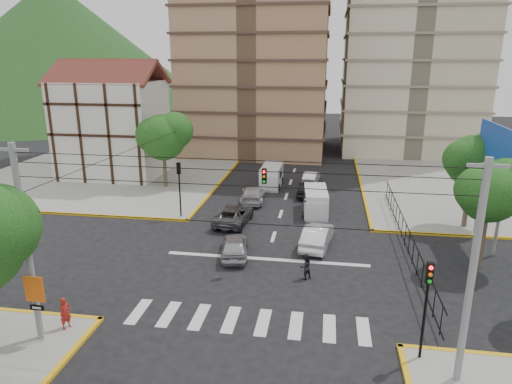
% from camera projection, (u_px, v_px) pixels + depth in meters
% --- Properties ---
extents(ground, '(160.00, 160.00, 0.00)m').
position_uv_depth(ground, '(264.00, 267.00, 28.02)').
color(ground, black).
rests_on(ground, ground).
extents(sidewalk_nw, '(26.00, 26.00, 0.15)m').
position_uv_depth(sidewalk_nw, '(108.00, 174.00, 49.90)').
color(sidewalk_nw, gray).
rests_on(sidewalk_nw, ground).
extents(sidewalk_ne, '(26.00, 26.00, 0.15)m').
position_uv_depth(sidewalk_ne, '(498.00, 190.00, 43.97)').
color(sidewalk_ne, gray).
rests_on(sidewalk_ne, ground).
extents(crosswalk_stripes, '(12.00, 2.40, 0.01)m').
position_uv_depth(crosswalk_stripes, '(247.00, 321.00, 22.34)').
color(crosswalk_stripes, silver).
rests_on(crosswalk_stripes, ground).
extents(stop_line, '(13.00, 0.40, 0.01)m').
position_uv_depth(stop_line, '(266.00, 259.00, 29.16)').
color(stop_line, silver).
rests_on(stop_line, ground).
extents(tudor_building, '(10.80, 8.05, 12.23)m').
position_uv_depth(tudor_building, '(113.00, 127.00, 48.27)').
color(tudor_building, silver).
rests_on(tudor_building, ground).
extents(distant_hill, '(70.00, 70.00, 28.00)m').
position_uv_depth(distant_hill, '(57.00, 49.00, 98.44)').
color(distant_hill, '#1C4416').
rests_on(distant_hill, ground).
extents(park_fence, '(0.10, 22.50, 1.66)m').
position_uv_depth(park_fence, '(404.00, 247.00, 30.95)').
color(park_fence, black).
rests_on(park_fence, ground).
extents(billboard, '(0.36, 6.20, 8.10)m').
position_uv_depth(billboard, '(495.00, 159.00, 29.84)').
color(billboard, slate).
rests_on(billboard, ground).
extents(tree_park_a, '(4.41, 3.60, 6.83)m').
position_uv_depth(tree_park_a, '(491.00, 189.00, 26.55)').
color(tree_park_a, '#473828').
rests_on(tree_park_a, ground).
extents(tree_park_c, '(4.65, 3.80, 7.25)m').
position_uv_depth(tree_park_c, '(474.00, 159.00, 32.94)').
color(tree_park_c, '#473828').
rests_on(tree_park_c, ground).
extents(tree_tudor, '(5.39, 4.40, 7.43)m').
position_uv_depth(tree_tudor, '(164.00, 135.00, 43.45)').
color(tree_tudor, '#473828').
rests_on(tree_tudor, ground).
extents(traffic_light_se, '(0.28, 0.22, 4.40)m').
position_uv_depth(traffic_light_se, '(427.00, 295.00, 18.59)').
color(traffic_light_se, black).
rests_on(traffic_light_se, ground).
extents(traffic_light_nw, '(0.28, 0.22, 4.40)m').
position_uv_depth(traffic_light_nw, '(179.00, 181.00, 35.67)').
color(traffic_light_nw, black).
rests_on(traffic_light_nw, ground).
extents(traffic_light_hanging, '(18.00, 9.12, 0.92)m').
position_uv_depth(traffic_light_hanging, '(259.00, 184.00, 24.41)').
color(traffic_light_hanging, black).
rests_on(traffic_light_hanging, ground).
extents(utility_pole_sw, '(1.40, 0.28, 9.00)m').
position_uv_depth(utility_pole_sw, '(27.00, 244.00, 19.47)').
color(utility_pole_sw, slate).
rests_on(utility_pole_sw, ground).
extents(utility_pole_se, '(1.40, 0.28, 9.00)m').
position_uv_depth(utility_pole_se, '(472.00, 274.00, 16.80)').
color(utility_pole_se, slate).
rests_on(utility_pole_se, ground).
extents(district_sign, '(0.90, 0.12, 3.20)m').
position_uv_depth(district_sign, '(35.00, 295.00, 19.88)').
color(district_sign, slate).
rests_on(district_sign, ground).
extents(van_right_lane, '(2.14, 4.67, 2.04)m').
position_uv_depth(van_right_lane, '(316.00, 203.00, 37.16)').
color(van_right_lane, silver).
rests_on(van_right_lane, ground).
extents(van_left_lane, '(1.99, 4.69, 2.11)m').
position_uv_depth(van_left_lane, '(271.00, 177.00, 44.93)').
color(van_left_lane, silver).
rests_on(van_left_lane, ground).
extents(car_silver_front_left, '(2.36, 4.42, 1.43)m').
position_uv_depth(car_silver_front_left, '(235.00, 246.00, 29.44)').
color(car_silver_front_left, '#A8A8AC').
rests_on(car_silver_front_left, ground).
extents(car_white_front_right, '(2.32, 4.88, 1.54)m').
position_uv_depth(car_white_front_right, '(317.00, 236.00, 30.90)').
color(car_white_front_right, white).
rests_on(car_white_front_right, ground).
extents(car_grey_mid_left, '(2.68, 5.12, 1.37)m').
position_uv_depth(car_grey_mid_left, '(234.00, 215.00, 35.20)').
color(car_grey_mid_left, '#4F5156').
rests_on(car_grey_mid_left, ground).
extents(car_silver_rear_left, '(2.35, 4.96, 1.40)m').
position_uv_depth(car_silver_rear_left, '(253.00, 194.00, 40.50)').
color(car_silver_rear_left, silver).
rests_on(car_silver_rear_left, ground).
extents(car_darkgrey_mid_right, '(2.04, 4.45, 1.48)m').
position_uv_depth(car_darkgrey_mid_right, '(308.00, 188.00, 42.23)').
color(car_darkgrey_mid_right, black).
rests_on(car_darkgrey_mid_right, ground).
extents(car_white_rear_right, '(1.78, 3.85, 1.22)m').
position_uv_depth(car_white_rear_right, '(311.00, 177.00, 46.53)').
color(car_white_rear_right, white).
rests_on(car_white_rear_right, ground).
extents(pedestrian_sw_corner, '(0.59, 0.68, 1.57)m').
position_uv_depth(pedestrian_sw_corner, '(65.00, 313.00, 21.30)').
color(pedestrian_sw_corner, maroon).
rests_on(pedestrian_sw_corner, sidewalk_sw).
extents(pedestrian_crosswalk, '(0.95, 0.92, 1.54)m').
position_uv_depth(pedestrian_crosswalk, '(305.00, 267.00, 26.38)').
color(pedestrian_crosswalk, black).
rests_on(pedestrian_crosswalk, ground).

